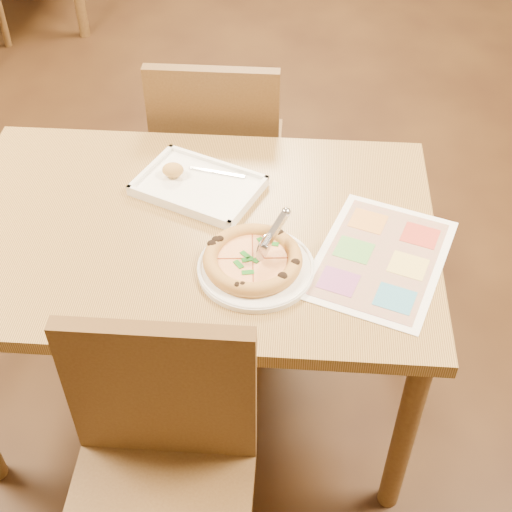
# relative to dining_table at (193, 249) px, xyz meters

# --- Properties ---
(dining_table) EXTENTS (1.30, 0.85, 0.72)m
(dining_table) POSITION_rel_dining_table_xyz_m (0.00, 0.00, 0.00)
(dining_table) COLOR #A57F42
(dining_table) RESTS_ON ground
(chair_near) EXTENTS (0.42, 0.42, 0.47)m
(chair_near) POSITION_rel_dining_table_xyz_m (0.00, -0.60, -0.07)
(chair_near) COLOR brown
(chair_near) RESTS_ON ground
(chair_far) EXTENTS (0.42, 0.42, 0.47)m
(chair_far) POSITION_rel_dining_table_xyz_m (-0.00, 0.60, -0.07)
(chair_far) COLOR brown
(chair_far) RESTS_ON ground
(plate) EXTENTS (0.33, 0.33, 0.02)m
(plate) POSITION_rel_dining_table_xyz_m (0.18, -0.16, 0.09)
(plate) COLOR white
(plate) RESTS_ON dining_table
(pizza) EXTENTS (0.25, 0.25, 0.04)m
(pizza) POSITION_rel_dining_table_xyz_m (0.18, -0.15, 0.11)
(pizza) COLOR gold
(pizza) RESTS_ON plate
(pizza_cutter) EXTENTS (0.08, 0.13, 0.08)m
(pizza_cutter) POSITION_rel_dining_table_xyz_m (0.22, -0.11, 0.17)
(pizza_cutter) COLOR silver
(pizza_cutter) RESTS_ON pizza
(appetizer_tray) EXTENTS (0.39, 0.34, 0.06)m
(appetizer_tray) POSITION_rel_dining_table_xyz_m (-0.01, 0.16, 0.10)
(appetizer_tray) COLOR white
(appetizer_tray) RESTS_ON dining_table
(menu) EXTENTS (0.43, 0.51, 0.00)m
(menu) POSITION_rel_dining_table_xyz_m (0.50, -0.09, 0.09)
(menu) COLOR white
(menu) RESTS_ON dining_table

